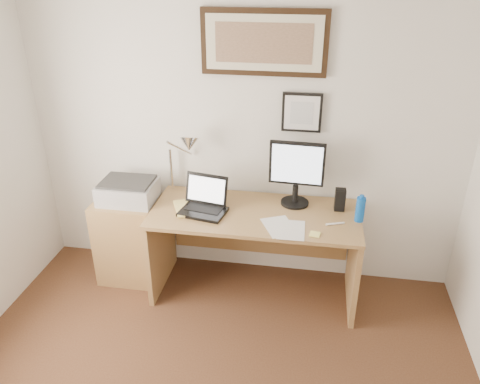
% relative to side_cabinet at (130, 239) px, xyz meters
% --- Properties ---
extents(wall_back, '(3.50, 0.02, 2.50)m').
position_rel_side_cabinet_xyz_m(wall_back, '(0.92, 0.32, 0.89)').
color(wall_back, silver).
rests_on(wall_back, ground).
extents(side_cabinet, '(0.50, 0.40, 0.73)m').
position_rel_side_cabinet_xyz_m(side_cabinet, '(0.00, 0.00, 0.00)').
color(side_cabinet, olive).
rests_on(side_cabinet, floor).
extents(water_bottle, '(0.07, 0.07, 0.19)m').
position_rel_side_cabinet_xyz_m(water_bottle, '(1.85, -0.05, 0.48)').
color(water_bottle, '#0E53B7').
rests_on(water_bottle, desk).
extents(bottle_cap, '(0.03, 0.03, 0.02)m').
position_rel_side_cabinet_xyz_m(bottle_cap, '(1.85, -0.05, 0.59)').
color(bottle_cap, '#0E53B7').
rests_on(bottle_cap, water_bottle).
extents(speaker, '(0.08, 0.07, 0.18)m').
position_rel_side_cabinet_xyz_m(speaker, '(1.71, 0.10, 0.47)').
color(speaker, black).
rests_on(speaker, desk).
extents(paper_sheet_a, '(0.30, 0.35, 0.00)m').
position_rel_side_cabinet_xyz_m(paper_sheet_a, '(1.27, -0.23, 0.39)').
color(paper_sheet_a, silver).
rests_on(paper_sheet_a, desk).
extents(paper_sheet_b, '(0.20, 0.28, 0.00)m').
position_rel_side_cabinet_xyz_m(paper_sheet_b, '(1.36, -0.27, 0.39)').
color(paper_sheet_b, silver).
rests_on(paper_sheet_b, desk).
extents(sticky_pad, '(0.08, 0.08, 0.01)m').
position_rel_side_cabinet_xyz_m(sticky_pad, '(1.53, -0.31, 0.39)').
color(sticky_pad, '#FFF778').
rests_on(sticky_pad, desk).
extents(marker_pen, '(0.14, 0.06, 0.02)m').
position_rel_side_cabinet_xyz_m(marker_pen, '(1.67, -0.14, 0.39)').
color(marker_pen, white).
rests_on(marker_pen, desk).
extents(book, '(0.30, 0.33, 0.02)m').
position_rel_side_cabinet_xyz_m(book, '(0.46, -0.13, 0.40)').
color(book, '#EDD56F').
rests_on(book, desk).
extents(desk, '(1.60, 0.70, 0.75)m').
position_rel_side_cabinet_xyz_m(desk, '(1.07, 0.04, 0.15)').
color(desk, olive).
rests_on(desk, floor).
extents(laptop, '(0.38, 0.35, 0.26)m').
position_rel_side_cabinet_xyz_m(laptop, '(0.68, -0.08, 0.44)').
color(laptop, black).
rests_on(laptop, desk).
extents(lcd_monitor, '(0.42, 0.22, 0.52)m').
position_rel_side_cabinet_xyz_m(lcd_monitor, '(1.36, 0.13, 0.68)').
color(lcd_monitor, black).
rests_on(lcd_monitor, desk).
extents(printer, '(0.44, 0.34, 0.18)m').
position_rel_side_cabinet_xyz_m(printer, '(0.03, 0.02, 0.45)').
color(printer, '#A5A5A7').
rests_on(printer, side_cabinet).
extents(desk_lamp, '(0.29, 0.27, 0.53)m').
position_rel_side_cabinet_xyz_m(desk_lamp, '(0.51, 0.13, 0.82)').
color(desk_lamp, white).
rests_on(desk_lamp, desk).
extents(picture_large, '(0.92, 0.04, 0.47)m').
position_rel_side_cabinet_xyz_m(picture_large, '(1.07, 0.29, 1.59)').
color(picture_large, black).
rests_on(picture_large, wall_back).
extents(picture_small, '(0.30, 0.03, 0.30)m').
position_rel_side_cabinet_xyz_m(picture_small, '(1.37, 0.29, 1.09)').
color(picture_small, black).
rests_on(picture_small, wall_back).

